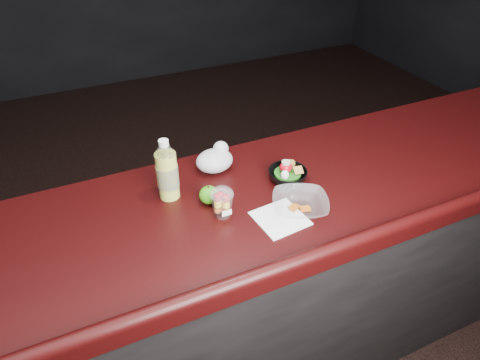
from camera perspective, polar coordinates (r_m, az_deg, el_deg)
name	(u,v)px	position (r m, az deg, el deg)	size (l,w,h in m)	color
counter	(218,301)	(1.87, -2.96, -15.85)	(4.06, 0.71, 1.02)	black
lemonade_bottle	(167,174)	(1.52, -9.67, 0.82)	(0.08, 0.08, 0.23)	#CFD737
fruit_cup	(222,202)	(1.44, -2.40, -2.92)	(0.08, 0.08, 0.11)	white
green_apple	(209,195)	(1.51, -4.18, -2.00)	(0.07, 0.07, 0.07)	#299210
plastic_bag	(215,159)	(1.67, -3.31, 2.81)	(0.15, 0.12, 0.11)	silver
snack_bowl	(287,175)	(1.62, 6.32, 0.73)	(0.15, 0.15, 0.08)	black
takeout_bowl	(300,205)	(1.49, 8.02, -3.26)	(0.25, 0.25, 0.05)	silver
paper_napkin	(280,218)	(1.46, 5.36, -5.11)	(0.16, 0.16, 0.00)	white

